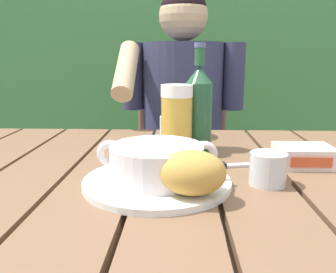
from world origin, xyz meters
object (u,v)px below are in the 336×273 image
(beer_glass, at_px, (175,119))
(beer_bottle, at_px, (199,106))
(butter_tub, at_px, (303,156))
(diner_bowl, at_px, (183,127))
(bread_roll, at_px, (192,173))
(person_eating, at_px, (182,120))
(soup_bowl, at_px, (157,161))
(serving_plate, at_px, (157,181))
(chair_near_diner, at_px, (182,165))
(table_knife, at_px, (224,165))
(water_glass_small, at_px, (268,169))

(beer_glass, xyz_separation_m, beer_bottle, (0.06, 0.04, 0.03))
(butter_tub, bearing_deg, diner_bowl, 133.31)
(bread_roll, bearing_deg, person_eating, 90.99)
(soup_bowl, xyz_separation_m, butter_tub, (0.31, 0.13, -0.02))
(diner_bowl, bearing_deg, serving_plate, -97.23)
(soup_bowl, distance_m, diner_bowl, 0.41)
(chair_near_diner, bearing_deg, table_knife, -83.98)
(bread_roll, relative_size, butter_tub, 0.97)
(chair_near_diner, relative_size, person_eating, 0.76)
(soup_bowl, distance_m, beer_bottle, 0.28)
(beer_bottle, height_order, water_glass_small, beer_bottle)
(beer_bottle, height_order, diner_bowl, beer_bottle)
(chair_near_diner, distance_m, water_glass_small, 0.99)
(chair_near_diner, xyz_separation_m, serving_plate, (-0.05, -0.94, 0.27))
(chair_near_diner, height_order, beer_glass, chair_near_diner)
(person_eating, distance_m, diner_bowl, 0.34)
(beer_glass, distance_m, table_knife, 0.18)
(serving_plate, bearing_deg, table_knife, 38.42)
(beer_bottle, height_order, butter_tub, beer_bottle)
(serving_plate, bearing_deg, beer_glass, 82.43)
(chair_near_diner, bearing_deg, serving_plate, -93.13)
(bread_roll, relative_size, beer_glass, 0.69)
(serving_plate, height_order, table_knife, serving_plate)
(bread_roll, xyz_separation_m, beer_bottle, (0.03, 0.33, 0.06))
(table_knife, bearing_deg, water_glass_small, -56.42)
(table_knife, distance_m, diner_bowl, 0.31)
(person_eating, relative_size, butter_tub, 10.16)
(bread_roll, bearing_deg, butter_tub, 38.62)
(soup_bowl, relative_size, beer_glass, 1.32)
(serving_plate, height_order, water_glass_small, water_glass_small)
(person_eating, distance_m, soup_bowl, 0.75)
(serving_plate, distance_m, table_knife, 0.18)
(chair_near_diner, height_order, diner_bowl, chair_near_diner)
(butter_tub, bearing_deg, table_knife, -174.41)
(chair_near_diner, distance_m, table_knife, 0.88)
(beer_glass, bearing_deg, table_knife, -45.53)
(person_eating, distance_m, serving_plate, 0.75)
(bread_roll, bearing_deg, chair_near_diner, 90.64)
(chair_near_diner, distance_m, bread_roll, 1.06)
(person_eating, height_order, table_knife, person_eating)
(chair_near_diner, relative_size, table_knife, 6.08)
(soup_bowl, xyz_separation_m, water_glass_small, (0.21, 0.01, -0.02))
(serving_plate, distance_m, beer_glass, 0.24)
(serving_plate, xyz_separation_m, beer_glass, (0.03, 0.22, 0.08))
(chair_near_diner, bearing_deg, butter_tub, -72.12)
(beer_glass, relative_size, table_knife, 1.11)
(serving_plate, distance_m, butter_tub, 0.34)
(person_eating, relative_size, table_knife, 8.04)
(diner_bowl, bearing_deg, beer_bottle, -75.34)
(water_glass_small, bearing_deg, table_knife, 123.58)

